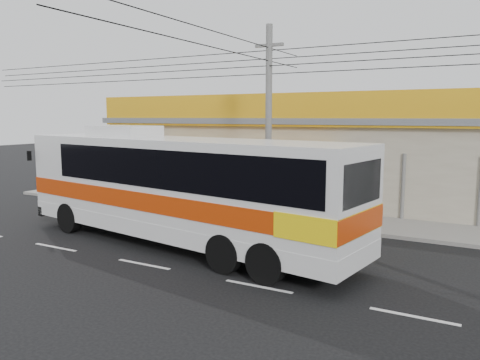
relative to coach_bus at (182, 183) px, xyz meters
The scene contains 8 objects.
ground 2.28m from the coach_bus, 63.76° to the left, with size 120.00×120.00×0.00m, color black.
sidewalk 6.62m from the coach_bus, 88.90° to the left, with size 30.00×3.20×0.15m, color gray.
lane_markings 3.20m from the coach_bus, 86.97° to the right, with size 50.00×0.12×0.01m, color silver, non-canonical shape.
storefront_building 11.78m from the coach_bus, 89.44° to the left, with size 22.60×9.20×5.70m.
coach_bus is the anchor object (origin of this frame).
motorbike_red 9.38m from the coach_bus, 143.17° to the left, with size 0.66×1.90×1.00m, color maroon.
motorbike_dark 9.33m from the coach_bus, 132.83° to the left, with size 0.43×1.54×0.92m, color black.
utility_pole 6.48m from the coach_bus, 74.51° to the left, with size 34.00×14.00×8.27m.
Camera 1 is at (9.40, -13.43, 4.58)m, focal length 35.00 mm.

